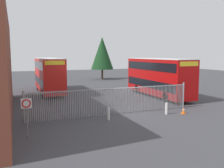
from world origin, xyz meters
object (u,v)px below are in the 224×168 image
object	(u,v)px
double_decker_bus_near_gate	(158,76)
bollard_near_left	(109,114)
bollard_center_front	(166,109)
traffic_cone_by_gate	(183,110)
double_decker_bus_behind_fence_left	(49,74)
speed_limit_sign_post	(26,108)

from	to	relation	value
double_decker_bus_near_gate	bollard_near_left	size ratio (longest dim) A/B	11.38
bollard_center_front	traffic_cone_by_gate	distance (m)	1.47
bollard_center_front	traffic_cone_by_gate	xyz separation A→B (m)	(1.40, -0.40, -0.19)
bollard_center_front	bollard_near_left	bearing A→B (deg)	179.88
double_decker_bus_near_gate	bollard_center_front	xyz separation A→B (m)	(-3.97, -7.67, -1.95)
double_decker_bus_behind_fence_left	bollard_near_left	bearing A→B (deg)	-81.43
speed_limit_sign_post	bollard_center_front	bearing A→B (deg)	9.35
double_decker_bus_near_gate	double_decker_bus_behind_fence_left	bearing A→B (deg)	145.85
bollard_near_left	bollard_center_front	world-z (taller)	same
bollard_center_front	double_decker_bus_behind_fence_left	bearing A→B (deg)	115.68
traffic_cone_by_gate	speed_limit_sign_post	bearing A→B (deg)	-173.53
speed_limit_sign_post	double_decker_bus_near_gate	bearing A→B (deg)	32.46
bollard_center_front	traffic_cone_by_gate	size ratio (longest dim) A/B	1.61
double_decker_bus_near_gate	traffic_cone_by_gate	world-z (taller)	double_decker_bus_near_gate
double_decker_bus_behind_fence_left	bollard_center_front	bearing A→B (deg)	-64.32
traffic_cone_by_gate	speed_limit_sign_post	xyz separation A→B (m)	(-12.32, -1.40, 1.49)
double_decker_bus_behind_fence_left	bollard_near_left	size ratio (longest dim) A/B	11.38
bollard_near_left	traffic_cone_by_gate	xyz separation A→B (m)	(6.48, -0.41, -0.19)
speed_limit_sign_post	bollard_near_left	bearing A→B (deg)	17.21
speed_limit_sign_post	double_decker_bus_behind_fence_left	bearing A→B (deg)	78.40
double_decker_bus_near_gate	double_decker_bus_behind_fence_left	distance (m)	13.73
double_decker_bus_near_gate	speed_limit_sign_post	distance (m)	17.66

